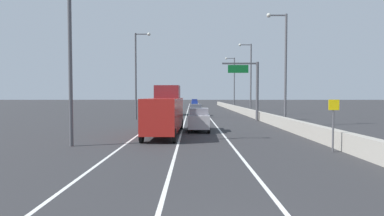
# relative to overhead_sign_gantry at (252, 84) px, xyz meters

# --- Properties ---
(ground_plane) EXTENTS (320.00, 320.00, 0.00)m
(ground_plane) POSITION_rel_overhead_sign_gantry_xyz_m (-6.52, 30.14, -4.73)
(ground_plane) COLOR #2D2D30
(lane_stripe_left) EXTENTS (0.16, 130.00, 0.00)m
(lane_stripe_left) POSITION_rel_overhead_sign_gantry_xyz_m (-12.02, 21.14, -4.73)
(lane_stripe_left) COLOR silver
(lane_stripe_left) RESTS_ON ground_plane
(lane_stripe_center) EXTENTS (0.16, 130.00, 0.00)m
(lane_stripe_center) POSITION_rel_overhead_sign_gantry_xyz_m (-8.52, 21.14, -4.73)
(lane_stripe_center) COLOR silver
(lane_stripe_center) RESTS_ON ground_plane
(lane_stripe_right) EXTENTS (0.16, 130.00, 0.00)m
(lane_stripe_right) POSITION_rel_overhead_sign_gantry_xyz_m (-5.02, 21.14, -4.73)
(lane_stripe_right) COLOR silver
(lane_stripe_right) RESTS_ON ground_plane
(jersey_barrier_right) EXTENTS (0.60, 120.00, 1.10)m
(jersey_barrier_right) POSITION_rel_overhead_sign_gantry_xyz_m (1.34, 6.14, -4.18)
(jersey_barrier_right) COLOR #9E998E
(jersey_barrier_right) RESTS_ON ground_plane
(overhead_sign_gantry) EXTENTS (4.68, 0.36, 7.50)m
(overhead_sign_gantry) POSITION_rel_overhead_sign_gantry_xyz_m (0.00, 0.00, 0.00)
(overhead_sign_gantry) COLOR #47474C
(overhead_sign_gantry) RESTS_ON ground_plane
(speed_advisory_sign) EXTENTS (0.60, 0.11, 3.00)m
(speed_advisory_sign) POSITION_rel_overhead_sign_gantry_xyz_m (0.44, -21.85, -2.96)
(speed_advisory_sign) COLOR #4C4C51
(speed_advisory_sign) RESTS_ON ground_plane
(lamp_post_right_second) EXTENTS (2.14, 0.44, 11.65)m
(lamp_post_right_second) POSITION_rel_overhead_sign_gantry_xyz_m (1.83, -7.48, 1.87)
(lamp_post_right_second) COLOR #4C4C51
(lamp_post_right_second) RESTS_ON ground_plane
(lamp_post_right_third) EXTENTS (2.14, 0.44, 11.65)m
(lamp_post_right_third) POSITION_rel_overhead_sign_gantry_xyz_m (1.75, 10.85, 1.87)
(lamp_post_right_third) COLOR #4C4C51
(lamp_post_right_third) RESTS_ON ground_plane
(lamp_post_right_fourth) EXTENTS (2.14, 0.44, 11.65)m
(lamp_post_right_fourth) POSITION_rel_overhead_sign_gantry_xyz_m (1.58, 29.19, 1.87)
(lamp_post_right_fourth) COLOR #4C4C51
(lamp_post_right_fourth) RESTS_ON ground_plane
(lamp_post_left_near) EXTENTS (2.14, 0.44, 11.65)m
(lamp_post_left_near) POSITION_rel_overhead_sign_gantry_xyz_m (-15.04, -19.82, 1.87)
(lamp_post_left_near) COLOR #4C4C51
(lamp_post_left_near) RESTS_ON ground_plane
(lamp_post_left_mid) EXTENTS (2.14, 0.44, 11.65)m
(lamp_post_left_mid) POSITION_rel_overhead_sign_gantry_xyz_m (-14.94, 2.19, 1.87)
(lamp_post_left_mid) COLOR #4C4C51
(lamp_post_left_mid) RESTS_ON ground_plane
(car_blue_0) EXTENTS (1.99, 4.71, 2.11)m
(car_blue_0) POSITION_rel_overhead_sign_gantry_xyz_m (-6.82, 56.46, -3.68)
(car_blue_0) COLOR #1E389E
(car_blue_0) RESTS_ON ground_plane
(car_gray_1) EXTENTS (1.99, 4.78, 1.86)m
(car_gray_1) POSITION_rel_overhead_sign_gantry_xyz_m (-6.97, 9.67, -3.79)
(car_gray_1) COLOR slate
(car_gray_1) RESTS_ON ground_plane
(car_black_2) EXTENTS (1.80, 4.16, 1.85)m
(car_black_2) POSITION_rel_overhead_sign_gantry_xyz_m (-12.74, 17.08, -3.80)
(car_black_2) COLOR black
(car_black_2) RESTS_ON ground_plane
(car_silver_3) EXTENTS (1.99, 4.35, 2.10)m
(car_silver_3) POSITION_rel_overhead_sign_gantry_xyz_m (-6.97, -11.50, -3.68)
(car_silver_3) COLOR #B7B7BC
(car_silver_3) RESTS_ON ground_plane
(car_green_4) EXTENTS (2.03, 4.70, 2.10)m
(car_green_4) POSITION_rel_overhead_sign_gantry_xyz_m (-10.26, 11.69, -3.68)
(car_green_4) COLOR #196033
(car_green_4) RESTS_ON ground_plane
(box_truck) EXTENTS (2.71, 9.72, 4.10)m
(box_truck) POSITION_rel_overhead_sign_gantry_xyz_m (-9.80, -14.19, -2.85)
(box_truck) COLOR #A51E19
(box_truck) RESTS_ON ground_plane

